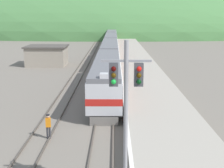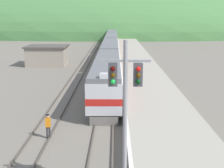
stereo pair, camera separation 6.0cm
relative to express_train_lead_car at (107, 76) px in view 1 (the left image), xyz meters
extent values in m
cube|color=#4C443D|center=(-0.72, 42.55, -2.05)|extent=(0.08, 180.00, 0.16)
cube|color=#4C443D|center=(0.72, 42.55, -2.05)|extent=(0.08, 180.00, 0.16)
cube|color=#4C443D|center=(-5.28, 42.55, -2.05)|extent=(0.08, 180.00, 0.16)
cube|color=#4C443D|center=(-3.85, 42.55, -2.05)|extent=(0.08, 180.00, 0.16)
cube|color=#9E9689|center=(4.67, 22.55, -1.65)|extent=(6.08, 140.00, 0.94)
cube|color=silver|center=(1.75, 22.55, -1.17)|extent=(0.24, 140.00, 0.01)
ellipsoid|color=#477A42|center=(0.00, 114.10, -2.13)|extent=(205.02, 92.26, 45.15)
cube|color=gray|center=(-10.99, 20.36, -0.53)|extent=(6.57, 5.61, 3.19)
cube|color=#47423D|center=(-10.99, 20.36, 1.18)|extent=(7.07, 6.11, 0.24)
cube|color=black|center=(0.00, 0.23, -1.70)|extent=(2.43, 19.79, 0.85)
cube|color=#BCBCC1|center=(0.00, 0.23, 0.04)|extent=(2.97, 21.06, 2.63)
cube|color=red|center=(0.00, 0.23, -0.17)|extent=(3.00, 21.08, 0.58)
cube|color=black|center=(0.00, 0.23, 0.62)|extent=(2.99, 19.79, 0.79)
cube|color=slate|center=(0.00, 0.23, 1.56)|extent=(2.79, 21.06, 0.40)
cube|color=black|center=(0.00, -9.17, 0.62)|extent=(3.01, 2.20, 1.05)
cube|color=#BCBCC1|center=(0.00, -9.85, 1.94)|extent=(0.64, 0.80, 0.36)
cube|color=slate|center=(0.00, -10.10, -1.74)|extent=(2.31, 0.40, 0.77)
cube|color=black|center=(0.00, 21.96, -1.70)|extent=(2.43, 19.36, 0.85)
cube|color=#BCBCC1|center=(0.00, 21.96, 0.04)|extent=(2.97, 20.60, 2.63)
cube|color=red|center=(0.00, 21.96, -0.17)|extent=(3.00, 20.62, 0.58)
cube|color=black|center=(0.00, 21.96, 0.62)|extent=(2.99, 19.36, 0.79)
cube|color=slate|center=(0.00, 21.96, 1.56)|extent=(2.79, 20.60, 0.40)
cube|color=black|center=(0.00, 43.46, -1.70)|extent=(2.43, 19.36, 0.85)
cube|color=#BCBCC1|center=(0.00, 43.46, 0.04)|extent=(2.97, 20.60, 2.63)
cube|color=red|center=(0.00, 43.46, -0.17)|extent=(3.00, 20.62, 0.58)
cube|color=black|center=(0.00, 43.46, 0.62)|extent=(2.99, 19.36, 0.79)
cube|color=slate|center=(0.00, 43.46, 1.56)|extent=(2.79, 20.60, 0.40)
cube|color=black|center=(0.00, 64.96, -1.70)|extent=(2.43, 19.36, 0.85)
cube|color=#BCBCC1|center=(0.00, 64.96, 0.04)|extent=(2.97, 20.60, 2.63)
cube|color=red|center=(0.00, 64.96, -0.17)|extent=(3.00, 20.62, 0.58)
cube|color=black|center=(0.00, 64.96, 0.62)|extent=(2.99, 19.36, 0.79)
cube|color=slate|center=(0.00, 64.96, 1.56)|extent=(2.79, 20.60, 0.40)
cube|color=black|center=(0.00, 86.45, -1.70)|extent=(2.43, 19.36, 0.85)
cube|color=#BCBCC1|center=(0.00, 86.45, 0.04)|extent=(2.97, 20.60, 2.63)
cube|color=red|center=(0.00, 86.45, -0.17)|extent=(3.00, 20.62, 0.58)
cube|color=black|center=(0.00, 86.45, 0.62)|extent=(2.99, 19.36, 0.79)
cube|color=slate|center=(0.00, 86.45, 1.56)|extent=(2.79, 20.60, 0.40)
cylinder|color=gray|center=(1.34, -20.59, 1.74)|extent=(0.20, 0.20, 7.73)
cube|color=gray|center=(1.34, -20.59, 4.70)|extent=(2.20, 0.10, 0.10)
cube|color=#424247|center=(0.79, -20.59, 4.09)|extent=(0.40, 0.28, 1.02)
sphere|color=#3C0504|center=(0.79, -20.77, 4.38)|extent=(0.22, 0.22, 0.22)
sphere|color=#412C05|center=(0.79, -20.77, 4.09)|extent=(0.22, 0.22, 0.22)
sphere|color=green|center=(0.79, -20.77, 3.81)|extent=(0.22, 0.22, 0.22)
cube|color=#424247|center=(1.89, -20.59, 4.09)|extent=(0.40, 0.28, 1.02)
sphere|color=red|center=(1.89, -20.77, 4.38)|extent=(0.22, 0.22, 0.22)
sphere|color=#412C05|center=(1.89, -20.77, 4.09)|extent=(0.22, 0.22, 0.22)
sphere|color=black|center=(1.89, -20.77, 3.81)|extent=(0.22, 0.22, 0.22)
cylinder|color=#2D2D33|center=(-4.01, -12.86, -1.68)|extent=(0.14, 0.14, 0.88)
cylinder|color=#2D2D33|center=(-3.84, -12.84, -1.68)|extent=(0.14, 0.14, 0.88)
cube|color=orange|center=(-3.93, -12.85, -0.90)|extent=(0.39, 0.27, 0.68)
sphere|color=tan|center=(-3.93, -12.85, -0.44)|extent=(0.24, 0.24, 0.24)
cylinder|color=black|center=(-3.93, -12.85, -0.33)|extent=(0.25, 0.25, 0.07)
camera|label=1|loc=(0.82, -34.00, 6.69)|focal=50.00mm
camera|label=2|loc=(0.88, -34.00, 6.69)|focal=50.00mm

